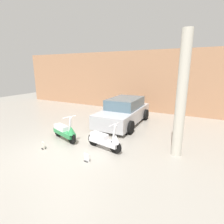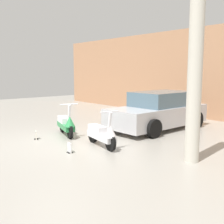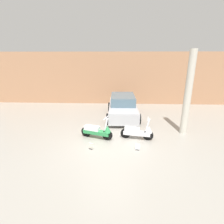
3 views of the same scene
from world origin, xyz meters
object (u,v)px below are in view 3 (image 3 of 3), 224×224
object	(u,v)px
scooter_front_right	(138,132)
placard_near_left_scooter	(91,146)
scooter_front_left	(98,131)
placard_near_right_scooter	(138,147)
support_column_side	(188,94)
car_rear_left	(123,107)

from	to	relation	value
scooter_front_right	placard_near_left_scooter	xyz separation A→B (m)	(-2.05, -0.99, -0.26)
placard_near_left_scooter	scooter_front_right	bearing A→B (deg)	25.68
scooter_front_left	scooter_front_right	size ratio (longest dim) A/B	1.01
placard_near_right_scooter	placard_near_left_scooter	bearing A→B (deg)	-179.93
scooter_front_left	support_column_side	world-z (taller)	support_column_side
scooter_front_right	placard_near_right_scooter	distance (m)	1.02
scooter_front_left	placard_near_right_scooter	distance (m)	2.03
scooter_front_left	car_rear_left	size ratio (longest dim) A/B	0.38
placard_near_left_scooter	car_rear_left	bearing A→B (deg)	71.65
scooter_front_left	placard_near_left_scooter	bearing A→B (deg)	-82.39
car_rear_left	placard_near_left_scooter	bearing A→B (deg)	-19.32
placard_near_left_scooter	support_column_side	distance (m)	5.10
support_column_side	scooter_front_left	bearing A→B (deg)	-169.18
scooter_front_left	scooter_front_right	distance (m)	1.87
scooter_front_left	placard_near_right_scooter	size ratio (longest dim) A/B	5.84
scooter_front_left	scooter_front_right	bearing A→B (deg)	17.98
car_rear_left	support_column_side	size ratio (longest dim) A/B	1.00
scooter_front_left	placard_near_right_scooter	xyz separation A→B (m)	(1.75, -0.98, -0.27)
car_rear_left	scooter_front_right	bearing A→B (deg)	10.83
scooter_front_right	placard_near_left_scooter	size ratio (longest dim) A/B	5.79
scooter_front_right	placard_near_left_scooter	distance (m)	2.29
scooter_front_right	placard_near_right_scooter	size ratio (longest dim) A/B	5.79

